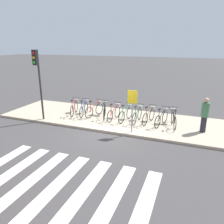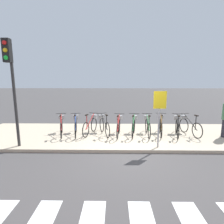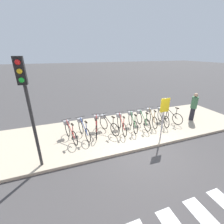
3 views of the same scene
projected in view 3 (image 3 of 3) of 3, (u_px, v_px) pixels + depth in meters
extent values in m
plane|color=#423F3F|center=(143.00, 150.00, 6.43)|extent=(120.00, 120.00, 0.00)
cube|color=#B7A88E|center=(125.00, 129.00, 8.07)|extent=(13.66, 3.80, 0.12)
torus|color=black|center=(75.00, 138.00, 6.48)|extent=(0.20, 0.65, 0.66)
torus|color=black|center=(68.00, 130.00, 7.17)|extent=(0.20, 0.65, 0.66)
cylinder|color=red|center=(70.00, 129.00, 6.73)|extent=(0.27, 0.90, 0.56)
cylinder|color=red|center=(73.00, 131.00, 6.47)|extent=(0.04, 0.04, 0.59)
cube|color=black|center=(72.00, 124.00, 6.35)|extent=(0.12, 0.21, 0.04)
cylinder|color=#262626|center=(66.00, 119.00, 6.96)|extent=(0.45, 0.14, 0.02)
cube|color=gray|center=(66.00, 122.00, 7.07)|extent=(0.28, 0.25, 0.18)
torus|color=black|center=(88.00, 135.00, 6.70)|extent=(0.16, 0.66, 0.66)
torus|color=black|center=(81.00, 127.00, 7.43)|extent=(0.16, 0.66, 0.66)
cylinder|color=navy|center=(84.00, 126.00, 6.96)|extent=(0.20, 0.91, 0.56)
cylinder|color=navy|center=(86.00, 128.00, 6.69)|extent=(0.04, 0.04, 0.59)
cube|color=black|center=(86.00, 122.00, 6.57)|extent=(0.11, 0.21, 0.04)
cylinder|color=#262626|center=(80.00, 117.00, 7.22)|extent=(0.46, 0.11, 0.02)
cube|color=gray|center=(80.00, 120.00, 7.33)|extent=(0.27, 0.24, 0.18)
torus|color=black|center=(96.00, 133.00, 6.93)|extent=(0.21, 0.65, 0.66)
torus|color=black|center=(97.00, 124.00, 7.76)|extent=(0.21, 0.65, 0.66)
cylinder|color=red|center=(96.00, 123.00, 7.25)|extent=(0.27, 0.90, 0.56)
cylinder|color=red|center=(96.00, 126.00, 6.93)|extent=(0.04, 0.04, 0.59)
cube|color=black|center=(96.00, 119.00, 6.81)|extent=(0.12, 0.21, 0.04)
cylinder|color=#262626|center=(96.00, 114.00, 7.56)|extent=(0.45, 0.14, 0.02)
cube|color=gray|center=(96.00, 117.00, 7.67)|extent=(0.28, 0.26, 0.18)
torus|color=black|center=(115.00, 130.00, 7.20)|extent=(0.25, 0.63, 0.66)
torus|color=black|center=(104.00, 123.00, 7.85)|extent=(0.25, 0.63, 0.66)
cylinder|color=black|center=(109.00, 121.00, 7.43)|extent=(0.34, 0.88, 0.56)
cylinder|color=black|center=(113.00, 123.00, 7.18)|extent=(0.04, 0.04, 0.59)
cube|color=black|center=(113.00, 117.00, 7.06)|extent=(0.13, 0.21, 0.04)
cylinder|color=#262626|center=(103.00, 113.00, 7.64)|extent=(0.44, 0.18, 0.02)
cube|color=gray|center=(103.00, 116.00, 7.75)|extent=(0.29, 0.27, 0.18)
torus|color=black|center=(124.00, 130.00, 7.17)|extent=(0.10, 0.66, 0.66)
torus|color=black|center=(119.00, 122.00, 7.98)|extent=(0.10, 0.66, 0.66)
cylinder|color=red|center=(122.00, 121.00, 7.48)|extent=(0.13, 0.92, 0.56)
cylinder|color=red|center=(124.00, 123.00, 7.17)|extent=(0.04, 0.04, 0.59)
cube|color=black|center=(124.00, 117.00, 7.05)|extent=(0.09, 0.21, 0.04)
cylinder|color=#262626|center=(119.00, 112.00, 7.78)|extent=(0.46, 0.07, 0.02)
cube|color=gray|center=(119.00, 115.00, 7.89)|extent=(0.26, 0.22, 0.18)
torus|color=black|center=(135.00, 127.00, 7.41)|extent=(0.15, 0.66, 0.66)
torus|color=black|center=(130.00, 120.00, 8.24)|extent=(0.15, 0.66, 0.66)
cylinder|color=#267238|center=(133.00, 119.00, 7.73)|extent=(0.20, 0.91, 0.56)
cylinder|color=#267238|center=(135.00, 121.00, 7.42)|extent=(0.04, 0.04, 0.59)
cube|color=black|center=(135.00, 115.00, 7.30)|extent=(0.10, 0.21, 0.04)
cylinder|color=#262626|center=(131.00, 110.00, 8.03)|extent=(0.46, 0.11, 0.02)
cube|color=gray|center=(130.00, 113.00, 8.15)|extent=(0.27, 0.24, 0.18)
torus|color=black|center=(147.00, 125.00, 7.64)|extent=(0.07, 0.66, 0.66)
torus|color=black|center=(139.00, 118.00, 8.44)|extent=(0.07, 0.66, 0.66)
cylinder|color=#267238|center=(143.00, 117.00, 7.94)|extent=(0.08, 0.92, 0.56)
cylinder|color=#267238|center=(146.00, 119.00, 7.64)|extent=(0.03, 0.03, 0.59)
cube|color=black|center=(147.00, 113.00, 7.52)|extent=(0.08, 0.20, 0.04)
cylinder|color=#262626|center=(140.00, 109.00, 8.23)|extent=(0.46, 0.05, 0.02)
cube|color=gray|center=(139.00, 112.00, 8.35)|extent=(0.25, 0.21, 0.18)
torus|color=black|center=(155.00, 123.00, 7.89)|extent=(0.17, 0.65, 0.66)
torus|color=black|center=(148.00, 116.00, 8.73)|extent=(0.17, 0.65, 0.66)
cylinder|color=olive|center=(152.00, 115.00, 8.21)|extent=(0.21, 0.91, 0.56)
cylinder|color=olive|center=(154.00, 117.00, 7.90)|extent=(0.04, 0.04, 0.59)
cube|color=black|center=(155.00, 111.00, 7.78)|extent=(0.11, 0.21, 0.04)
cylinder|color=#262626|center=(149.00, 107.00, 8.52)|extent=(0.46, 0.12, 0.02)
cube|color=gray|center=(149.00, 110.00, 8.63)|extent=(0.28, 0.24, 0.18)
torus|color=black|center=(166.00, 122.00, 7.99)|extent=(0.20, 0.65, 0.66)
torus|color=black|center=(160.00, 115.00, 8.83)|extent=(0.20, 0.65, 0.66)
cylinder|color=black|center=(164.00, 114.00, 8.32)|extent=(0.27, 0.90, 0.56)
cylinder|color=black|center=(166.00, 116.00, 8.00)|extent=(0.04, 0.04, 0.59)
cube|color=black|center=(167.00, 110.00, 7.88)|extent=(0.12, 0.21, 0.04)
cylinder|color=#262626|center=(161.00, 106.00, 8.62)|extent=(0.45, 0.14, 0.02)
cube|color=gray|center=(160.00, 109.00, 8.74)|extent=(0.28, 0.25, 0.18)
torus|color=black|center=(177.00, 119.00, 8.33)|extent=(0.19, 0.65, 0.66)
torus|color=black|center=(164.00, 114.00, 9.04)|extent=(0.19, 0.65, 0.66)
cylinder|color=black|center=(171.00, 112.00, 8.59)|extent=(0.25, 0.90, 0.56)
cylinder|color=black|center=(176.00, 113.00, 8.32)|extent=(0.04, 0.04, 0.59)
cube|color=black|center=(177.00, 108.00, 8.20)|extent=(0.11, 0.21, 0.04)
cylinder|color=#262626|center=(165.00, 105.00, 8.83)|extent=(0.45, 0.13, 0.02)
cube|color=gray|center=(164.00, 108.00, 8.94)|extent=(0.28, 0.25, 0.18)
cylinder|color=#23232D|center=(192.00, 114.00, 8.90)|extent=(0.26, 0.26, 0.76)
cylinder|color=#3F724C|center=(194.00, 103.00, 8.64)|extent=(0.34, 0.34, 0.67)
sphere|color=tan|center=(196.00, 95.00, 8.47)|extent=(0.22, 0.22, 0.22)
cylinder|color=#2D2D2D|center=(32.00, 118.00, 4.75)|extent=(0.10, 0.10, 3.70)
cube|color=black|center=(20.00, 71.00, 4.04)|extent=(0.24, 0.20, 0.75)
sphere|color=red|center=(18.00, 62.00, 3.87)|extent=(0.14, 0.14, 0.14)
sphere|color=gold|center=(20.00, 71.00, 3.96)|extent=(0.14, 0.14, 0.14)
sphere|color=green|center=(22.00, 80.00, 4.04)|extent=(0.14, 0.14, 0.14)
cylinder|color=#99999E|center=(163.00, 120.00, 6.61)|extent=(0.06, 0.06, 2.01)
cube|color=yellow|center=(165.00, 105.00, 6.33)|extent=(0.44, 0.03, 0.60)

